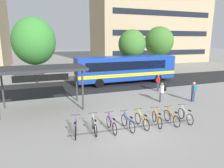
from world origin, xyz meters
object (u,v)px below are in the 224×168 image
at_px(city_bus, 127,68).
at_px(street_tree_1, 132,44).
at_px(parked_bicycle_yellow_4, 142,121).
at_px(parked_bicycle_orange_5, 157,119).
at_px(commuter_red_pack_1, 158,82).
at_px(parked_bicycle_white_7, 185,116).
at_px(parked_bicycle_purple_2, 111,125).
at_px(parked_bicycle_purple_0, 76,129).
at_px(parked_bicycle_silver_1, 94,126).
at_px(parked_bicycle_orange_6, 172,118).
at_px(commuter_black_pack_2, 162,91).
at_px(commuter_teal_pack_0, 194,90).
at_px(street_tree_2, 159,42).
at_px(parked_bicycle_blue_3, 128,123).
at_px(transit_shelter, 41,70).
at_px(street_tree_0, 34,41).

relative_size(city_bus, street_tree_1, 1.86).
relative_size(parked_bicycle_yellow_4, parked_bicycle_orange_5, 1.02).
xyz_separation_m(parked_bicycle_orange_5, commuter_red_pack_1, (4.63, 7.17, 0.58)).
bearing_deg(parked_bicycle_white_7, parked_bicycle_purple_2, 94.51).
distance_m(parked_bicycle_purple_0, street_tree_1, 18.25).
bearing_deg(parked_bicycle_silver_1, parked_bicycle_orange_6, -89.81).
xyz_separation_m(commuter_black_pack_2, street_tree_1, (2.38, 11.03, 3.57)).
distance_m(city_bus, parked_bicycle_orange_5, 12.35).
height_order(parked_bicycle_purple_0, parked_bicycle_orange_5, same).
bearing_deg(commuter_teal_pack_0, parked_bicycle_purple_2, 127.76).
bearing_deg(street_tree_2, commuter_black_pack_2, -121.35).
bearing_deg(street_tree_1, parked_bicycle_silver_1, -122.09).
bearing_deg(parked_bicycle_white_7, street_tree_1, -4.36).
relative_size(parked_bicycle_purple_2, commuter_teal_pack_0, 1.02).
bearing_deg(parked_bicycle_yellow_4, parked_bicycle_silver_1, 83.03).
bearing_deg(city_bus, parked_bicycle_white_7, -96.62).
relative_size(parked_bicycle_orange_6, commuter_black_pack_2, 1.04).
bearing_deg(parked_bicycle_blue_3, transit_shelter, 37.71).
distance_m(commuter_teal_pack_0, commuter_red_pack_1, 4.16).
relative_size(parked_bicycle_purple_0, parked_bicycle_purple_2, 0.99).
height_order(parked_bicycle_purple_0, street_tree_1, street_tree_1).
bearing_deg(street_tree_1, commuter_teal_pack_0, -89.30).
xyz_separation_m(parked_bicycle_orange_6, street_tree_1, (4.35, 15.06, 4.14)).
bearing_deg(parked_bicycle_yellow_4, parked_bicycle_orange_6, -96.96).
bearing_deg(parked_bicycle_orange_6, parked_bicycle_orange_5, 85.12).
distance_m(parked_bicycle_purple_2, commuter_red_pack_1, 10.27).
height_order(parked_bicycle_blue_3, parked_bicycle_yellow_4, same).
bearing_deg(parked_bicycle_silver_1, commuter_red_pack_1, -45.42).
height_order(parked_bicycle_purple_2, transit_shelter, transit_shelter).
bearing_deg(street_tree_2, parked_bicycle_purple_0, -132.43).
height_order(city_bus, street_tree_1, street_tree_1).
bearing_deg(street_tree_0, commuter_black_pack_2, -49.66).
relative_size(parked_bicycle_silver_1, commuter_black_pack_2, 1.04).
bearing_deg(parked_bicycle_orange_6, street_tree_0, 29.13).
bearing_deg(parked_bicycle_blue_3, commuter_teal_pack_0, -70.40).
xyz_separation_m(parked_bicycle_purple_2, street_tree_1, (8.19, 14.77, 4.14)).
bearing_deg(transit_shelter, parked_bicycle_blue_3, -50.15).
xyz_separation_m(parked_bicycle_purple_0, commuter_teal_pack_0, (10.33, 2.74, 0.58)).
height_order(parked_bicycle_purple_0, street_tree_2, street_tree_2).
xyz_separation_m(parked_bicycle_blue_3, street_tree_0, (-5.03, 15.45, 4.56)).
distance_m(parked_bicycle_blue_3, commuter_black_pack_2, 6.19).
relative_size(parked_bicycle_orange_6, street_tree_2, 0.24).
distance_m(commuter_red_pack_1, commuter_black_pack_2, 3.67).
xyz_separation_m(city_bus, parked_bicycle_purple_0, (-8.07, -11.48, -1.39)).
bearing_deg(street_tree_1, street_tree_0, 177.22).
xyz_separation_m(city_bus, street_tree_0, (-10.14, 3.68, 3.17)).
relative_size(parked_bicycle_purple_0, parked_bicycle_blue_3, 0.99).
distance_m(parked_bicycle_orange_5, commuter_teal_pack_0, 6.32).
relative_size(commuter_teal_pack_0, street_tree_2, 0.23).
relative_size(parked_bicycle_purple_2, parked_bicycle_orange_5, 1.02).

